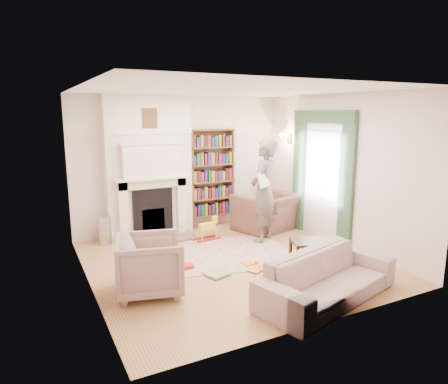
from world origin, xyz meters
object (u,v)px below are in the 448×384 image
coffee_table (313,254)px  man_reading (264,191)px  armchair_reading (266,212)px  armchair_left (150,265)px  paraffin_heater (105,230)px  rocking_horse (207,229)px  sofa (328,277)px  bookcase (212,173)px

coffee_table → man_reading: bearing=109.7°
armchair_reading → armchair_left: armchair_left is taller
coffee_table → paraffin_heater: (-2.76, 2.71, 0.05)m
armchair_left → rocking_horse: size_ratio=1.69×
armchair_left → sofa: size_ratio=0.41×
bookcase → sofa: bookcase is taller
sofa → armchair_reading: bearing=56.5°
man_reading → paraffin_heater: 3.10m
man_reading → bookcase: bearing=-107.2°
man_reading → paraffin_heater: bearing=-57.6°
bookcase → man_reading: bookcase is taller
paraffin_heater → rocking_horse: 1.94m
bookcase → coffee_table: bearing=-81.8°
armchair_reading → coffee_table: bearing=61.6°
armchair_reading → armchair_left: size_ratio=1.34×
coffee_table → paraffin_heater: paraffin_heater is taller
armchair_reading → coffee_table: armchair_reading is taller
bookcase → paraffin_heater: (-2.34, -0.22, -0.90)m
armchair_left → rocking_horse: 2.42m
armchair_left → bookcase: bearing=-24.8°
bookcase → armchair_reading: bearing=-42.6°
bookcase → armchair_reading: bookcase is taller
armchair_left → coffee_table: bearing=-81.6°
armchair_left → rocking_horse: bearing=-28.7°
armchair_left → man_reading: size_ratio=0.45×
coffee_table → rocking_horse: size_ratio=1.33×
man_reading → paraffin_heater: size_ratio=3.60×
man_reading → rocking_horse: bearing=-62.9°
bookcase → man_reading: size_ratio=0.94×
armchair_reading → paraffin_heater: size_ratio=2.17×
sofa → paraffin_heater: bearing=105.7°
armchair_reading → rocking_horse: armchair_reading is taller
coffee_table → rocking_horse: 2.25m
bookcase → armchair_left: size_ratio=2.08×
bookcase → paraffin_heater: 2.52m
paraffin_heater → sofa: bearing=-59.2°
armchair_reading → armchair_left: 3.57m
armchair_reading → paraffin_heater: 3.28m
bookcase → paraffin_heater: bookcase is taller
coffee_table → rocking_horse: (-0.95, 2.04, 0.01)m
armchair_reading → sofa: bearing=55.6°
armchair_reading → man_reading: bearing=37.1°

